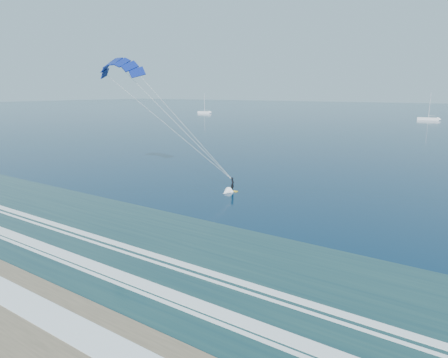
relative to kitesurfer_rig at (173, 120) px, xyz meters
name	(u,v)px	position (x,y,z in m)	size (l,w,h in m)	color
ground	(28,298)	(11.36, -27.31, -9.27)	(900.00, 900.00, 0.00)	#072540
kitesurfer_rig	(173,120)	(0.00, 0.00, 0.00)	(19.57, 8.94, 18.27)	gold
sailboat_0	(205,112)	(-105.92, 146.79, -8.59)	(8.26, 2.40, 11.29)	white
sailboat_1	(428,119)	(9.13, 159.83, -8.58)	(8.74, 2.40, 12.12)	white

